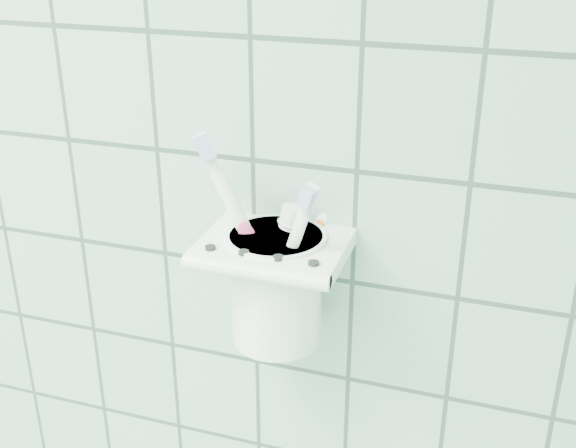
{
  "coord_description": "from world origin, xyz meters",
  "views": [
    {
      "loc": [
        0.86,
        0.58,
        1.6
      ],
      "look_at": [
        0.69,
        1.1,
        1.35
      ],
      "focal_mm": 45.0,
      "sensor_mm": 36.0,
      "label": 1
    }
  ],
  "objects_px": {
    "toothbrush_pink": "(295,233)",
    "toothpaste_tube": "(272,257)",
    "cup": "(276,284)",
    "toothbrush_blue": "(290,240)",
    "holder_bracket": "(274,248)",
    "toothbrush_orange": "(264,242)"
  },
  "relations": [
    {
      "from": "toothbrush_pink",
      "to": "toothpaste_tube",
      "type": "relative_size",
      "value": 1.59
    },
    {
      "from": "cup",
      "to": "toothbrush_blue",
      "type": "xyz_separation_m",
      "value": [
        0.01,
        0.01,
        0.05
      ]
    },
    {
      "from": "cup",
      "to": "toothbrush_pink",
      "type": "height_order",
      "value": "toothbrush_pink"
    },
    {
      "from": "cup",
      "to": "toothpaste_tube",
      "type": "height_order",
      "value": "toothpaste_tube"
    },
    {
      "from": "cup",
      "to": "toothpaste_tube",
      "type": "bearing_deg",
      "value": 124.89
    },
    {
      "from": "toothbrush_blue",
      "to": "holder_bracket",
      "type": "bearing_deg",
      "value": -131.87
    },
    {
      "from": "toothbrush_orange",
      "to": "toothpaste_tube",
      "type": "bearing_deg",
      "value": 76.18
    },
    {
      "from": "toothbrush_blue",
      "to": "toothbrush_pink",
      "type": "bearing_deg",
      "value": -37.15
    },
    {
      "from": "toothbrush_blue",
      "to": "toothbrush_orange",
      "type": "relative_size",
      "value": 1.05
    },
    {
      "from": "holder_bracket",
      "to": "cup",
      "type": "height_order",
      "value": "same"
    },
    {
      "from": "holder_bracket",
      "to": "toothbrush_blue",
      "type": "bearing_deg",
      "value": 41.26
    },
    {
      "from": "holder_bracket",
      "to": "cup",
      "type": "bearing_deg",
      "value": 89.0
    },
    {
      "from": "holder_bracket",
      "to": "toothbrush_orange",
      "type": "xyz_separation_m",
      "value": [
        -0.01,
        0.01,
        0.0
      ]
    },
    {
      "from": "toothpaste_tube",
      "to": "toothbrush_orange",
      "type": "bearing_deg",
      "value": -143.0
    },
    {
      "from": "cup",
      "to": "toothbrush_blue",
      "type": "relative_size",
      "value": 0.59
    },
    {
      "from": "toothbrush_pink",
      "to": "holder_bracket",
      "type": "bearing_deg",
      "value": 159.33
    },
    {
      "from": "holder_bracket",
      "to": "toothbrush_pink",
      "type": "height_order",
      "value": "toothbrush_pink"
    },
    {
      "from": "toothbrush_pink",
      "to": "toothpaste_tube",
      "type": "xyz_separation_m",
      "value": [
        -0.03,
        0.01,
        -0.03
      ]
    },
    {
      "from": "toothbrush_orange",
      "to": "cup",
      "type": "bearing_deg",
      "value": 0.29
    },
    {
      "from": "holder_bracket",
      "to": "cup",
      "type": "distance_m",
      "value": 0.04
    },
    {
      "from": "holder_bracket",
      "to": "toothbrush_blue",
      "type": "relative_size",
      "value": 0.71
    },
    {
      "from": "cup",
      "to": "holder_bracket",
      "type": "bearing_deg",
      "value": -91.0
    }
  ]
}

